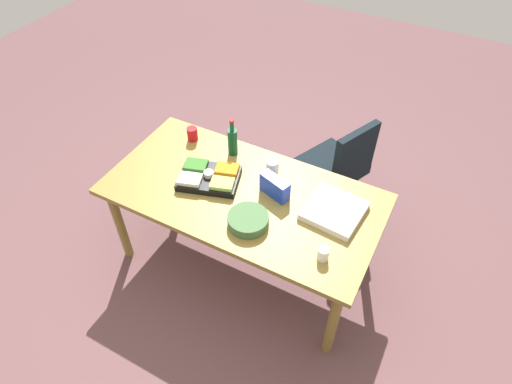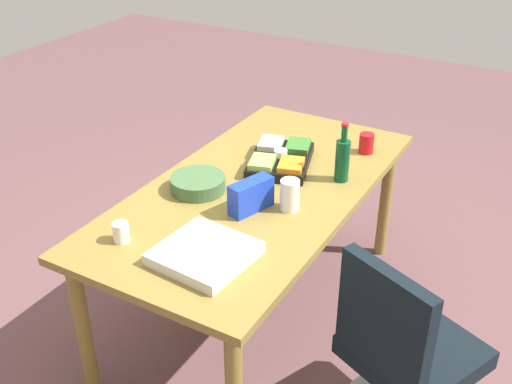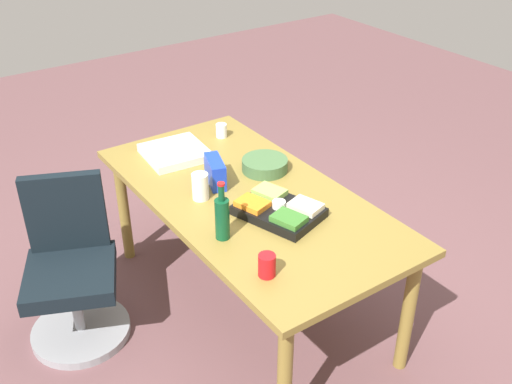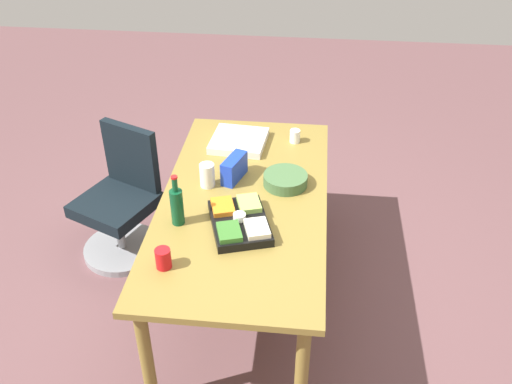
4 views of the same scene
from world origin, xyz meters
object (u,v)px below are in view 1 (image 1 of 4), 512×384
(red_solo_cup, at_px, (192,134))
(wine_bottle, at_px, (233,141))
(office_chair, at_px, (334,175))
(paper_cup, at_px, (323,254))
(mayo_jar, at_px, (272,169))
(salad_bowl, at_px, (248,220))
(chip_bag_blue, at_px, (275,187))
(pizza_box, at_px, (334,211))
(veggie_tray, at_px, (209,177))
(conference_table, at_px, (243,201))

(red_solo_cup, xyz_separation_m, wine_bottle, (-0.36, -0.01, 0.06))
(office_chair, xyz_separation_m, paper_cup, (-0.32, 1.19, 0.47))
(mayo_jar, distance_m, salad_bowl, 0.48)
(chip_bag_blue, bearing_deg, salad_bowl, 84.07)
(pizza_box, relative_size, salad_bowl, 1.34)
(office_chair, bearing_deg, pizza_box, 106.97)
(red_solo_cup, height_order, wine_bottle, wine_bottle)
(chip_bag_blue, bearing_deg, paper_cup, 144.97)
(office_chair, xyz_separation_m, red_solo_cup, (1.02, 0.60, 0.48))
(office_chair, bearing_deg, veggie_tray, 55.07)
(pizza_box, relative_size, red_solo_cup, 3.27)
(conference_table, distance_m, paper_cup, 0.76)
(mayo_jar, xyz_separation_m, veggie_tray, (0.38, 0.25, -0.04))
(paper_cup, relative_size, wine_bottle, 0.29)
(office_chair, bearing_deg, conference_table, 67.37)
(office_chair, distance_m, wine_bottle, 1.04)
(office_chair, bearing_deg, red_solo_cup, 30.43)
(mayo_jar, height_order, veggie_tray, mayo_jar)
(veggie_tray, bearing_deg, pizza_box, -172.07)
(veggie_tray, height_order, wine_bottle, wine_bottle)
(chip_bag_blue, relative_size, wine_bottle, 0.71)
(veggie_tray, bearing_deg, paper_cup, 165.39)
(veggie_tray, distance_m, salad_bowl, 0.49)
(salad_bowl, xyz_separation_m, red_solo_cup, (0.81, -0.56, 0.02))
(office_chair, distance_m, chip_bag_blue, 1.00)
(office_chair, height_order, red_solo_cup, office_chair)
(chip_bag_blue, height_order, wine_bottle, wine_bottle)
(mayo_jar, relative_size, veggie_tray, 0.31)
(mayo_jar, distance_m, chip_bag_blue, 0.18)
(paper_cup, bearing_deg, conference_table, -20.52)
(paper_cup, height_order, veggie_tray, paper_cup)
(wine_bottle, bearing_deg, pizza_box, 166.40)
(pizza_box, height_order, paper_cup, paper_cup)
(office_chair, relative_size, chip_bag_blue, 4.26)
(mayo_jar, bearing_deg, red_solo_cup, -6.86)
(conference_table, distance_m, pizza_box, 0.65)
(red_solo_cup, bearing_deg, wine_bottle, -178.88)
(chip_bag_blue, height_order, veggie_tray, chip_bag_blue)
(chip_bag_blue, relative_size, veggie_tray, 0.45)
(salad_bowl, bearing_deg, pizza_box, -142.83)
(mayo_jar, distance_m, paper_cup, 0.78)
(red_solo_cup, bearing_deg, veggie_tray, 137.32)
(conference_table, bearing_deg, red_solo_cup, -27.30)
(pizza_box, distance_m, wine_bottle, 0.93)
(paper_cup, relative_size, veggie_tray, 0.18)
(office_chair, xyz_separation_m, veggie_tray, (0.65, 0.94, 0.47))
(wine_bottle, bearing_deg, red_solo_cup, 1.12)
(veggie_tray, bearing_deg, chip_bag_blue, -168.55)
(veggie_tray, distance_m, wine_bottle, 0.35)
(mayo_jar, height_order, pizza_box, mayo_jar)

